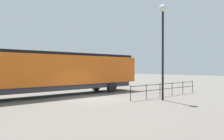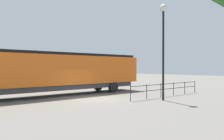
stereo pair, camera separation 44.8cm
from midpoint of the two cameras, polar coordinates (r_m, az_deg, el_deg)
The scene contains 4 objects.
ground_plane at distance 18.46m, azimuth -3.84°, elevation -7.21°, with size 120.00×120.00×0.00m, color #666059.
locomotive at distance 21.20m, azimuth -12.17°, elevation -0.30°, with size 2.86×18.09×3.85m.
lamp_post at distance 18.24m, azimuth 13.32°, elevation 9.27°, with size 0.56×0.56×7.36m.
platform_fence at distance 20.65m, azimuth 14.21°, elevation -4.26°, with size 0.05×9.17×1.19m.
Camera 2 is at (14.79, -10.80, 2.51)m, focal length 36.80 mm.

